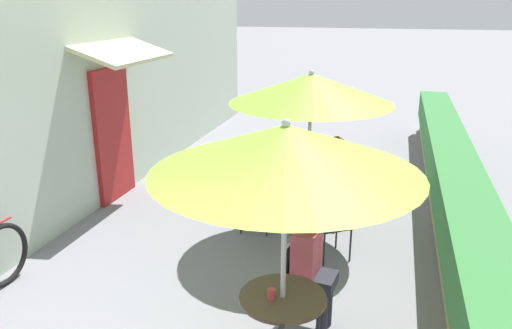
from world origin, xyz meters
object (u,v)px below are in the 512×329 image
(cafe_chair_near_left, at_px, (300,277))
(patio_table_mid, at_px, (307,198))
(cafe_chair_mid_right, at_px, (337,218))
(cafe_chair_mid_back, at_px, (331,184))
(seated_patron_near_left, at_px, (312,264))
(patio_table_near, at_px, (282,319))
(coffee_cup_near, at_px, (271,294))
(patio_umbrella_near, at_px, (286,149))
(patio_umbrella_mid, at_px, (311,89))
(cafe_chair_mid_left, at_px, (255,197))
(seated_patron_mid_back, at_px, (338,174))
(seated_patron_mid_left, at_px, (257,183))

(cafe_chair_near_left, xyz_separation_m, patio_table_mid, (-0.28, 2.02, 0.01))
(cafe_chair_mid_right, bearing_deg, cafe_chair_mid_back, -23.82)
(seated_patron_near_left, height_order, cafe_chair_mid_back, seated_patron_near_left)
(patio_table_near, relative_size, coffee_cup_near, 8.26)
(seated_patron_near_left, distance_m, cafe_chair_mid_right, 1.51)
(patio_umbrella_near, bearing_deg, patio_table_near, 0.00)
(cafe_chair_near_left, height_order, cafe_chair_mid_back, same)
(cafe_chair_mid_back, bearing_deg, seated_patron_near_left, 28.60)
(cafe_chair_mid_back, bearing_deg, cafe_chair_near_left, 26.26)
(patio_umbrella_mid, height_order, cafe_chair_mid_left, patio_umbrella_mid)
(cafe_chair_near_left, distance_m, patio_table_mid, 2.03)
(seated_patron_near_left, relative_size, coffee_cup_near, 13.89)
(cafe_chair_near_left, relative_size, patio_table_mid, 1.17)
(seated_patron_near_left, distance_m, patio_umbrella_mid, 2.46)
(patio_table_mid, relative_size, patio_umbrella_mid, 0.33)
(patio_table_near, distance_m, seated_patron_mid_back, 3.35)
(patio_umbrella_near, bearing_deg, seated_patron_near_left, 79.55)
(cafe_chair_near_left, height_order, seated_patron_mid_back, seated_patron_mid_back)
(patio_umbrella_near, bearing_deg, cafe_chair_mid_back, 90.60)
(cafe_chair_near_left, xyz_separation_m, seated_patron_mid_left, (-0.99, 1.99, 0.17))
(seated_patron_near_left, relative_size, seated_patron_mid_left, 1.00)
(coffee_cup_near, bearing_deg, cafe_chair_near_left, 82.50)
(patio_umbrella_near, relative_size, patio_table_mid, 3.02)
(patio_umbrella_near, xyz_separation_m, coffee_cup_near, (-0.08, -0.06, -1.23))
(seated_patron_near_left, distance_m, patio_table_mid, 2.07)
(seated_patron_near_left, bearing_deg, cafe_chair_near_left, -90.00)
(patio_table_mid, bearing_deg, cafe_chair_mid_left, -168.95)
(patio_table_near, distance_m, patio_table_mid, 2.74)
(patio_umbrella_near, bearing_deg, coffee_cup_near, -146.16)
(patio_umbrella_near, height_order, cafe_chair_mid_back, patio_umbrella_near)
(patio_table_near, relative_size, seated_patron_mid_left, 0.59)
(seated_patron_near_left, height_order, coffee_cup_near, seated_patron_near_left)
(cafe_chair_mid_right, height_order, cafe_chair_mid_back, same)
(patio_umbrella_mid, bearing_deg, patio_umbrella_near, -84.42)
(coffee_cup_near, xyz_separation_m, patio_table_mid, (-0.18, 2.78, -0.26))
(cafe_chair_near_left, distance_m, coffee_cup_near, 0.82)
(cafe_chair_mid_right, bearing_deg, patio_table_near, 139.91)
(seated_patron_near_left, bearing_deg, seated_patron_mid_back, -171.07)
(patio_table_mid, bearing_deg, seated_patron_mid_back, 62.00)
(cafe_chair_mid_back, bearing_deg, patio_table_near, 25.73)
(patio_table_mid, height_order, cafe_chair_mid_back, cafe_chair_mid_back)
(seated_patron_mid_back, bearing_deg, patio_umbrella_mid, -2.87)
(patio_table_near, distance_m, seated_patron_mid_left, 2.87)
(seated_patron_mid_left, bearing_deg, cafe_chair_mid_left, -90.00)
(seated_patron_near_left, relative_size, cafe_chair_mid_right, 1.44)
(cafe_chair_near_left, xyz_separation_m, cafe_chair_mid_left, (-0.98, 1.88, 0.00))
(patio_umbrella_mid, bearing_deg, patio_table_mid, 0.00)
(seated_patron_mid_left, xyz_separation_m, seated_patron_mid_back, (1.04, 0.65, 0.00))
(seated_patron_mid_left, distance_m, cafe_chair_mid_back, 1.18)
(cafe_chair_near_left, distance_m, cafe_chair_mid_left, 2.12)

